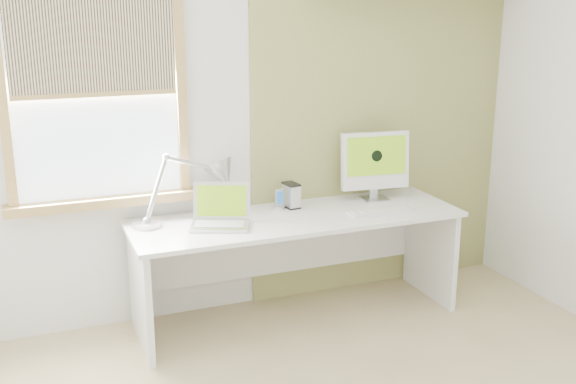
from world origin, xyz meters
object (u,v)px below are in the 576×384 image
external_drive (291,195)px  desk_lamp (209,181)px  imac (375,162)px  laptop (221,215)px  desk (293,241)px

external_drive → desk_lamp: bearing=176.1°
imac → desk_lamp: bearing=176.9°
laptop → imac: bearing=7.4°
desk_lamp → external_drive: (0.56, -0.04, -0.15)m
desk → external_drive: 0.31m
laptop → desk: bearing=5.1°
desk_lamp → imac: size_ratio=1.63×
external_drive → imac: (0.63, -0.03, 0.19)m
desk → external_drive: size_ratio=12.82×
laptop → external_drive: 0.58m
laptop → imac: imac is taller
desk_lamp → laptop: desk_lamp is taller
laptop → external_drive: laptop is taller
external_drive → imac: size_ratio=0.34×
desk_lamp → laptop: 0.28m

